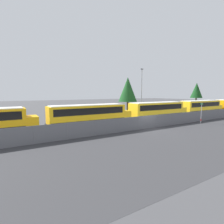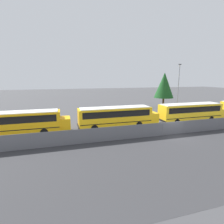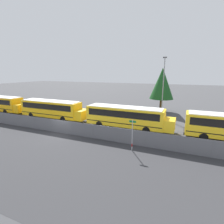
{
  "view_description": "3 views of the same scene",
  "coord_description": "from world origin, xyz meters",
  "px_view_note": "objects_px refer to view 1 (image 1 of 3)",
  "views": [
    {
      "loc": [
        -15.71,
        -17.03,
        4.67
      ],
      "look_at": [
        -2.7,
        4.62,
        1.91
      ],
      "focal_mm": 28.0,
      "sensor_mm": 36.0,
      "label": 1
    },
    {
      "loc": [
        -13.66,
        -18.71,
        7.28
      ],
      "look_at": [
        -6.77,
        5.06,
        2.39
      ],
      "focal_mm": 28.0,
      "sensor_mm": 36.0,
      "label": 2
    },
    {
      "loc": [
        14.19,
        -17.11,
        7.72
      ],
      "look_at": [
        5.29,
        3.92,
        2.44
      ],
      "focal_mm": 28.0,
      "sensor_mm": 36.0,
      "label": 3
    }
  ],
  "objects_px": {
    "school_bus_3": "(158,109)",
    "street_sign": "(201,113)",
    "school_bus_2": "(90,114)",
    "light_pole": "(142,90)",
    "tree_0": "(128,90)",
    "school_bus_4": "(201,106)",
    "tree_1": "(196,90)"
  },
  "relations": [
    {
      "from": "school_bus_4",
      "to": "tree_1",
      "type": "bearing_deg",
      "value": 36.36
    },
    {
      "from": "school_bus_3",
      "to": "school_bus_4",
      "type": "bearing_deg",
      "value": 0.8
    },
    {
      "from": "street_sign",
      "to": "school_bus_2",
      "type": "bearing_deg",
      "value": 157.66
    },
    {
      "from": "school_bus_3",
      "to": "light_pole",
      "type": "bearing_deg",
      "value": 67.5
    },
    {
      "from": "school_bus_4",
      "to": "tree_0",
      "type": "distance_m",
      "value": 16.77
    },
    {
      "from": "school_bus_3",
      "to": "tree_1",
      "type": "relative_size",
      "value": 1.53
    },
    {
      "from": "light_pole",
      "to": "tree_0",
      "type": "height_order",
      "value": "light_pole"
    },
    {
      "from": "light_pole",
      "to": "school_bus_3",
      "type": "bearing_deg",
      "value": -112.5
    },
    {
      "from": "street_sign",
      "to": "light_pole",
      "type": "xyz_separation_m",
      "value": [
        0.88,
        15.01,
        3.78
      ]
    },
    {
      "from": "school_bus_4",
      "to": "light_pole",
      "type": "xyz_separation_m",
      "value": [
        -9.49,
        8.49,
        3.61
      ]
    },
    {
      "from": "school_bus_2",
      "to": "tree_0",
      "type": "xyz_separation_m",
      "value": [
        15.85,
        12.83,
        3.67
      ]
    },
    {
      "from": "light_pole",
      "to": "tree_1",
      "type": "xyz_separation_m",
      "value": [
        25.56,
        3.33,
        0.01
      ]
    },
    {
      "from": "school_bus_4",
      "to": "tree_1",
      "type": "height_order",
      "value": "tree_1"
    },
    {
      "from": "school_bus_3",
      "to": "light_pole",
      "type": "height_order",
      "value": "light_pole"
    },
    {
      "from": "school_bus_3",
      "to": "street_sign",
      "type": "height_order",
      "value": "street_sign"
    },
    {
      "from": "school_bus_3",
      "to": "tree_1",
      "type": "bearing_deg",
      "value": 22.39
    },
    {
      "from": "school_bus_3",
      "to": "tree_1",
      "type": "height_order",
      "value": "tree_1"
    },
    {
      "from": "school_bus_3",
      "to": "tree_0",
      "type": "relative_size",
      "value": 1.42
    },
    {
      "from": "school_bus_4",
      "to": "light_pole",
      "type": "distance_m",
      "value": 13.24
    },
    {
      "from": "tree_0",
      "to": "light_pole",
      "type": "bearing_deg",
      "value": -80.15
    },
    {
      "from": "street_sign",
      "to": "light_pole",
      "type": "bearing_deg",
      "value": 86.63
    },
    {
      "from": "tree_0",
      "to": "tree_1",
      "type": "relative_size",
      "value": 1.08
    },
    {
      "from": "school_bus_2",
      "to": "tree_1",
      "type": "bearing_deg",
      "value": 15.75
    },
    {
      "from": "school_bus_3",
      "to": "tree_0",
      "type": "bearing_deg",
      "value": 77.58
    },
    {
      "from": "tree_1",
      "to": "school_bus_4",
      "type": "bearing_deg",
      "value": -143.64
    },
    {
      "from": "street_sign",
      "to": "light_pole",
      "type": "height_order",
      "value": "light_pole"
    },
    {
      "from": "street_sign",
      "to": "school_bus_4",
      "type": "bearing_deg",
      "value": 32.12
    },
    {
      "from": "school_bus_2",
      "to": "street_sign",
      "type": "bearing_deg",
      "value": -22.34
    },
    {
      "from": "school_bus_3",
      "to": "street_sign",
      "type": "relative_size",
      "value": 3.82
    },
    {
      "from": "tree_0",
      "to": "school_bus_2",
      "type": "bearing_deg",
      "value": -141.01
    },
    {
      "from": "light_pole",
      "to": "tree_0",
      "type": "relative_size",
      "value": 1.19
    },
    {
      "from": "street_sign",
      "to": "tree_0",
      "type": "bearing_deg",
      "value": 89.58
    }
  ]
}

